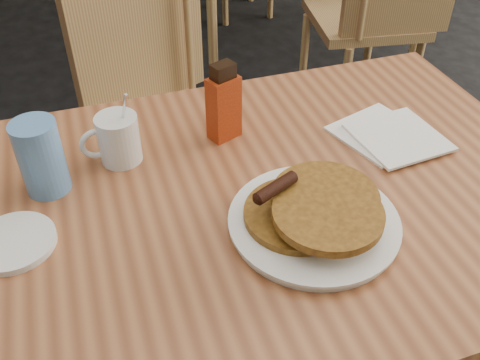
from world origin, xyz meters
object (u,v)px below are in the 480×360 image
object	(u,v)px
main_table	(250,212)
coffee_mug	(117,138)
chair_main_far	(152,91)
chair_neighbor_near	(382,1)
blue_tumbler	(41,157)
syrup_bottle	(224,104)
pancake_plate	(314,216)

from	to	relation	value
main_table	coffee_mug	world-z (taller)	coffee_mug
main_table	chair_main_far	world-z (taller)	chair_main_far
chair_neighbor_near	blue_tumbler	xyz separation A→B (m)	(-1.36, -0.89, 0.24)
chair_neighbor_near	syrup_bottle	distance (m)	1.34
pancake_plate	blue_tumbler	distance (m)	0.49
chair_neighbor_near	coffee_mug	world-z (taller)	chair_neighbor_near
pancake_plate	syrup_bottle	size ratio (longest dim) A/B	1.75
chair_neighbor_near	blue_tumbler	distance (m)	1.64
pancake_plate	blue_tumbler	size ratio (longest dim) A/B	2.06
chair_neighbor_near	blue_tumbler	bearing A→B (deg)	-133.28
main_table	pancake_plate	bearing A→B (deg)	-59.30
chair_main_far	blue_tumbler	xyz separation A→B (m)	(-0.33, -0.56, 0.24)
main_table	chair_main_far	bearing A→B (deg)	90.56
chair_neighbor_near	coffee_mug	distance (m)	1.50
chair_main_far	coffee_mug	distance (m)	0.60
main_table	blue_tumbler	distance (m)	0.39
chair_main_far	pancake_plate	distance (m)	0.86
chair_main_far	pancake_plate	bearing A→B (deg)	-103.29
coffee_mug	syrup_bottle	size ratio (longest dim) A/B	0.92
syrup_bottle	main_table	bearing A→B (deg)	-115.09
main_table	pancake_plate	world-z (taller)	pancake_plate
syrup_bottle	blue_tumbler	distance (m)	0.36
main_table	syrup_bottle	world-z (taller)	syrup_bottle
pancake_plate	syrup_bottle	world-z (taller)	syrup_bottle
chair_main_far	chair_neighbor_near	bearing A→B (deg)	-0.75
chair_main_far	blue_tumbler	distance (m)	0.69
chair_neighbor_near	pancake_plate	size ratio (longest dim) A/B	3.35
coffee_mug	syrup_bottle	xyz separation A→B (m)	(0.22, -0.00, 0.03)
blue_tumbler	syrup_bottle	bearing A→B (deg)	5.24
chair_neighbor_near	syrup_bottle	world-z (taller)	chair_neighbor_near
chair_main_far	syrup_bottle	size ratio (longest dim) A/B	5.85
main_table	chair_main_far	xyz separation A→B (m)	(-0.01, 0.72, -0.13)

